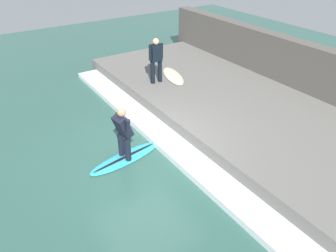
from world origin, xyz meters
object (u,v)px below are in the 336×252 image
Objects in this scene: surfer_waiting_near at (156,58)px; surfboard_riding at (125,158)px; surfer_riding at (123,131)px; surfboard_waiting_near at (173,76)px.

surfboard_riding is at bearing -133.84° from surfer_waiting_near.
surfer_riding is at bearing -90.00° from surfboard_riding.
surfer_waiting_near is (2.58, 2.69, 0.50)m from surfer_riding.
surfer_riding reaches higher than surfboard_waiting_near.
surfer_riding is 4.34m from surfboard_waiting_near.
surfer_riding is 0.79× the size of surfboard_waiting_near.
surfboard_riding is 1.49× the size of surfer_riding.
surfer_waiting_near is 0.86× the size of surfboard_waiting_near.
surfer_waiting_near is 1.10m from surfboard_waiting_near.
surfboard_waiting_near is (3.32, 2.78, -0.31)m from surfer_riding.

